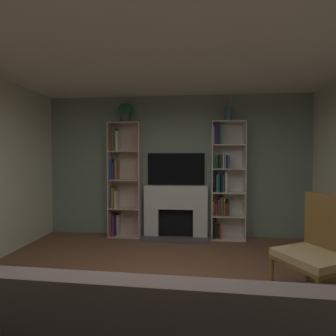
{
  "coord_description": "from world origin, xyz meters",
  "views": [
    {
      "loc": [
        0.34,
        -2.42,
        1.51
      ],
      "look_at": [
        0.0,
        1.12,
        1.4
      ],
      "focal_mm": 28.21,
      "sensor_mm": 36.0,
      "label": 1
    }
  ],
  "objects_px": {
    "potted_plant": "(125,112)",
    "tv": "(176,169)",
    "fireplace": "(176,210)",
    "vase_with_flowers": "(228,113)",
    "coffee_table": "(169,312)",
    "bookshelf_right": "(224,182)",
    "armchair": "(319,248)",
    "bookshelf_left": "(122,181)"
  },
  "relations": [
    {
      "from": "tv",
      "to": "armchair",
      "type": "height_order",
      "value": "tv"
    },
    {
      "from": "fireplace",
      "to": "vase_with_flowers",
      "type": "bearing_deg",
      "value": -1.96
    },
    {
      "from": "vase_with_flowers",
      "to": "coffee_table",
      "type": "height_order",
      "value": "vase_with_flowers"
    },
    {
      "from": "fireplace",
      "to": "armchair",
      "type": "bearing_deg",
      "value": -49.78
    },
    {
      "from": "bookshelf_left",
      "to": "armchair",
      "type": "bearing_deg",
      "value": -36.03
    },
    {
      "from": "bookshelf_left",
      "to": "armchair",
      "type": "relative_size",
      "value": 2.0
    },
    {
      "from": "tv",
      "to": "vase_with_flowers",
      "type": "distance_m",
      "value": 1.46
    },
    {
      "from": "coffee_table",
      "to": "bookshelf_right",
      "type": "bearing_deg",
      "value": 76.68
    },
    {
      "from": "potted_plant",
      "to": "bookshelf_right",
      "type": "bearing_deg",
      "value": 0.83
    },
    {
      "from": "bookshelf_left",
      "to": "potted_plant",
      "type": "xyz_separation_m",
      "value": [
        0.08,
        -0.03,
        1.37
      ]
    },
    {
      "from": "coffee_table",
      "to": "vase_with_flowers",
      "type": "bearing_deg",
      "value": 75.25
    },
    {
      "from": "tv",
      "to": "vase_with_flowers",
      "type": "height_order",
      "value": "vase_with_flowers"
    },
    {
      "from": "vase_with_flowers",
      "to": "tv",
      "type": "bearing_deg",
      "value": 173.14
    },
    {
      "from": "tv",
      "to": "bookshelf_right",
      "type": "relative_size",
      "value": 0.5
    },
    {
      "from": "bookshelf_right",
      "to": "fireplace",
      "type": "bearing_deg",
      "value": 179.56
    },
    {
      "from": "bookshelf_left",
      "to": "bookshelf_right",
      "type": "distance_m",
      "value": 1.99
    },
    {
      "from": "tv",
      "to": "potted_plant",
      "type": "height_order",
      "value": "potted_plant"
    },
    {
      "from": "bookshelf_left",
      "to": "armchair",
      "type": "xyz_separation_m",
      "value": [
        2.81,
        -2.04,
        -0.55
      ]
    },
    {
      "from": "coffee_table",
      "to": "bookshelf_left",
      "type": "bearing_deg",
      "value": 111.3
    },
    {
      "from": "armchair",
      "to": "coffee_table",
      "type": "xyz_separation_m",
      "value": [
        -1.57,
        -1.13,
        -0.16
      ]
    },
    {
      "from": "tv",
      "to": "coffee_table",
      "type": "relative_size",
      "value": 1.31
    },
    {
      "from": "armchair",
      "to": "tv",
      "type": "bearing_deg",
      "value": 129.07
    },
    {
      "from": "armchair",
      "to": "fireplace",
      "type": "bearing_deg",
      "value": 130.22
    },
    {
      "from": "fireplace",
      "to": "tv",
      "type": "relative_size",
      "value": 1.18
    },
    {
      "from": "fireplace",
      "to": "vase_with_flowers",
      "type": "xyz_separation_m",
      "value": [
        0.99,
        -0.03,
        1.86
      ]
    },
    {
      "from": "vase_with_flowers",
      "to": "coffee_table",
      "type": "relative_size",
      "value": 0.53
    },
    {
      "from": "armchair",
      "to": "coffee_table",
      "type": "relative_size",
      "value": 1.31
    },
    {
      "from": "bookshelf_left",
      "to": "bookshelf_right",
      "type": "bearing_deg",
      "value": 0.03
    },
    {
      "from": "bookshelf_right",
      "to": "potted_plant",
      "type": "height_order",
      "value": "potted_plant"
    },
    {
      "from": "fireplace",
      "to": "potted_plant",
      "type": "bearing_deg",
      "value": -178.0
    },
    {
      "from": "potted_plant",
      "to": "tv",
      "type": "bearing_deg",
      "value": 6.9
    },
    {
      "from": "bookshelf_left",
      "to": "bookshelf_right",
      "type": "relative_size",
      "value": 1.0
    },
    {
      "from": "bookshelf_right",
      "to": "vase_with_flowers",
      "type": "xyz_separation_m",
      "value": [
        0.08,
        -0.03,
        1.3
      ]
    },
    {
      "from": "bookshelf_left",
      "to": "bookshelf_right",
      "type": "height_order",
      "value": "same"
    },
    {
      "from": "potted_plant",
      "to": "armchair",
      "type": "bearing_deg",
      "value": -36.51
    },
    {
      "from": "potted_plant",
      "to": "armchair",
      "type": "distance_m",
      "value": 3.9
    },
    {
      "from": "fireplace",
      "to": "bookshelf_left",
      "type": "relative_size",
      "value": 0.59
    },
    {
      "from": "bookshelf_left",
      "to": "potted_plant",
      "type": "distance_m",
      "value": 1.37
    },
    {
      "from": "vase_with_flowers",
      "to": "coffee_table",
      "type": "bearing_deg",
      "value": -104.75
    },
    {
      "from": "vase_with_flowers",
      "to": "armchair",
      "type": "distance_m",
      "value": 2.84
    },
    {
      "from": "vase_with_flowers",
      "to": "potted_plant",
      "type": "bearing_deg",
      "value": -179.98
    },
    {
      "from": "fireplace",
      "to": "coffee_table",
      "type": "height_order",
      "value": "fireplace"
    }
  ]
}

